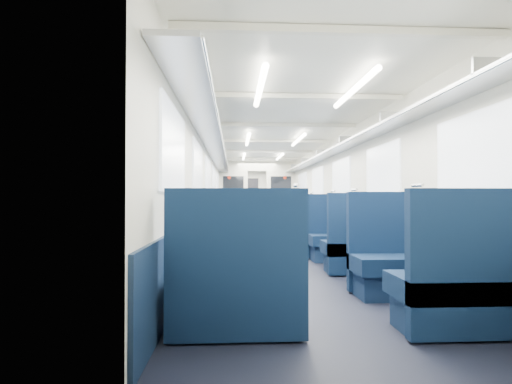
% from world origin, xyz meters
% --- Properties ---
extents(floor, '(2.80, 18.00, 0.01)m').
position_xyz_m(floor, '(0.00, 0.00, 0.00)').
color(floor, black).
rests_on(floor, ground).
extents(ceiling, '(2.80, 18.00, 0.01)m').
position_xyz_m(ceiling, '(0.00, 0.00, 2.35)').
color(ceiling, white).
rests_on(ceiling, wall_left).
extents(wall_left, '(0.02, 18.00, 2.35)m').
position_xyz_m(wall_left, '(-1.40, 0.00, 1.18)').
color(wall_left, silver).
rests_on(wall_left, floor).
extents(dado_left, '(0.03, 17.90, 0.70)m').
position_xyz_m(dado_left, '(-1.39, 0.00, 0.35)').
color(dado_left, '#112039').
rests_on(dado_left, floor).
extents(wall_right, '(0.02, 18.00, 2.35)m').
position_xyz_m(wall_right, '(1.40, 0.00, 1.18)').
color(wall_right, silver).
rests_on(wall_right, floor).
extents(dado_right, '(0.03, 17.90, 0.70)m').
position_xyz_m(dado_right, '(1.39, 0.00, 0.35)').
color(dado_right, '#112039').
rests_on(dado_right, floor).
extents(wall_far, '(2.80, 0.02, 2.35)m').
position_xyz_m(wall_far, '(0.00, 9.00, 1.18)').
color(wall_far, silver).
rests_on(wall_far, floor).
extents(luggage_rack_left, '(0.36, 17.40, 0.18)m').
position_xyz_m(luggage_rack_left, '(-1.21, 0.00, 1.97)').
color(luggage_rack_left, '#B2B5BA').
rests_on(luggage_rack_left, wall_left).
extents(luggage_rack_right, '(0.36, 17.40, 0.18)m').
position_xyz_m(luggage_rack_right, '(1.21, 0.00, 1.97)').
color(luggage_rack_right, '#B2B5BA').
rests_on(luggage_rack_right, wall_right).
extents(windows, '(2.78, 15.60, 0.75)m').
position_xyz_m(windows, '(0.00, -0.46, 1.42)').
color(windows, white).
rests_on(windows, wall_left).
extents(ceiling_fittings, '(2.70, 16.06, 0.11)m').
position_xyz_m(ceiling_fittings, '(0.00, -0.26, 2.29)').
color(ceiling_fittings, silver).
rests_on(ceiling_fittings, ceiling).
extents(end_door, '(0.75, 0.06, 2.00)m').
position_xyz_m(end_door, '(0.00, 8.94, 1.00)').
color(end_door, black).
rests_on(end_door, floor).
extents(bulkhead, '(2.80, 0.10, 2.35)m').
position_xyz_m(bulkhead, '(-0.00, 3.47, 1.23)').
color(bulkhead, silver).
rests_on(bulkhead, floor).
extents(seat_0, '(0.98, 0.54, 1.09)m').
position_xyz_m(seat_0, '(-0.83, -8.18, 0.34)').
color(seat_0, '#0E2344').
rests_on(seat_0, floor).
extents(seat_1, '(0.98, 0.54, 1.09)m').
position_xyz_m(seat_1, '(0.83, -8.24, 0.34)').
color(seat_1, '#0E2344').
rests_on(seat_1, floor).
extents(seat_2, '(0.98, 0.54, 1.09)m').
position_xyz_m(seat_2, '(-0.83, -7.04, 0.34)').
color(seat_2, '#0E2344').
rests_on(seat_2, floor).
extents(seat_3, '(0.98, 0.54, 1.09)m').
position_xyz_m(seat_3, '(0.83, -7.08, 0.34)').
color(seat_3, '#0E2344').
rests_on(seat_3, floor).
extents(seat_4, '(0.98, 0.54, 1.09)m').
position_xyz_m(seat_4, '(-0.83, -5.92, 0.34)').
color(seat_4, '#0E2344').
rests_on(seat_4, floor).
extents(seat_5, '(0.98, 0.54, 1.09)m').
position_xyz_m(seat_5, '(0.83, -5.93, 0.34)').
color(seat_5, '#0E2344').
rests_on(seat_5, floor).
extents(seat_6, '(0.98, 0.54, 1.09)m').
position_xyz_m(seat_6, '(-0.83, -4.71, 0.34)').
color(seat_6, '#0E2344').
rests_on(seat_6, floor).
extents(seat_7, '(0.98, 0.54, 1.09)m').
position_xyz_m(seat_7, '(0.83, -4.78, 0.34)').
color(seat_7, '#0E2344').
rests_on(seat_7, floor).
extents(seat_8, '(0.98, 0.54, 1.09)m').
position_xyz_m(seat_8, '(-0.83, -3.59, 0.34)').
color(seat_8, '#0E2344').
rests_on(seat_8, floor).
extents(seat_9, '(0.98, 0.54, 1.09)m').
position_xyz_m(seat_9, '(0.83, -3.75, 0.34)').
color(seat_9, '#0E2344').
rests_on(seat_9, floor).
extents(seat_10, '(0.98, 0.54, 1.09)m').
position_xyz_m(seat_10, '(-0.83, -2.46, 0.34)').
color(seat_10, '#0E2344').
rests_on(seat_10, floor).
extents(seat_11, '(0.98, 0.54, 1.09)m').
position_xyz_m(seat_11, '(0.83, -2.42, 0.34)').
color(seat_11, '#0E2344').
rests_on(seat_11, floor).
extents(seat_12, '(0.98, 0.54, 1.09)m').
position_xyz_m(seat_12, '(-0.83, -1.44, 0.34)').
color(seat_12, '#0E2344').
rests_on(seat_12, floor).
extents(seat_13, '(0.98, 0.54, 1.09)m').
position_xyz_m(seat_13, '(0.83, -1.27, 0.34)').
color(seat_13, '#0E2344').
rests_on(seat_13, floor).
extents(seat_14, '(0.98, 0.54, 1.09)m').
position_xyz_m(seat_14, '(-0.83, -0.32, 0.34)').
color(seat_14, '#0E2344').
rests_on(seat_14, floor).
extents(seat_15, '(0.98, 0.54, 1.09)m').
position_xyz_m(seat_15, '(0.83, -0.34, 0.34)').
color(seat_15, '#0E2344').
rests_on(seat_15, floor).
extents(seat_16, '(0.98, 0.54, 1.09)m').
position_xyz_m(seat_16, '(-0.83, 0.83, 0.34)').
color(seat_16, '#0E2344').
rests_on(seat_16, floor).
extents(seat_17, '(0.98, 0.54, 1.09)m').
position_xyz_m(seat_17, '(0.83, 1.00, 0.34)').
color(seat_17, '#0E2344').
rests_on(seat_17, floor).
extents(seat_18, '(0.98, 0.54, 1.09)m').
position_xyz_m(seat_18, '(-0.83, 1.99, 0.34)').
color(seat_18, '#0E2344').
rests_on(seat_18, floor).
extents(seat_19, '(0.98, 0.54, 1.09)m').
position_xyz_m(seat_19, '(0.83, 2.17, 0.34)').
color(seat_19, '#0E2344').
rests_on(seat_19, floor).
extents(seat_20, '(0.98, 0.54, 1.09)m').
position_xyz_m(seat_20, '(-0.83, 4.18, 0.34)').
color(seat_20, '#0E2344').
rests_on(seat_20, floor).
extents(seat_21, '(0.98, 0.54, 1.09)m').
position_xyz_m(seat_21, '(0.83, 4.08, 0.34)').
color(seat_21, '#0E2344').
rests_on(seat_21, floor).
extents(seat_22, '(0.98, 0.54, 1.09)m').
position_xyz_m(seat_22, '(-0.83, 5.24, 0.34)').
color(seat_22, '#0E2344').
rests_on(seat_22, floor).
extents(seat_23, '(0.98, 0.54, 1.09)m').
position_xyz_m(seat_23, '(0.83, 5.27, 0.34)').
color(seat_23, '#0E2344').
rests_on(seat_23, floor).
extents(seat_24, '(0.98, 0.54, 1.09)m').
position_xyz_m(seat_24, '(-0.83, 6.32, 0.34)').
color(seat_24, '#0E2344').
rests_on(seat_24, floor).
extents(seat_25, '(0.98, 0.54, 1.09)m').
position_xyz_m(seat_25, '(0.83, 6.35, 0.34)').
color(seat_25, '#0E2344').
rests_on(seat_25, floor).
extents(seat_26, '(0.98, 0.54, 1.09)m').
position_xyz_m(seat_26, '(-0.83, 7.54, 0.34)').
color(seat_26, '#0E2344').
rests_on(seat_26, floor).
extents(seat_27, '(0.98, 0.54, 1.09)m').
position_xyz_m(seat_27, '(0.83, 7.54, 0.34)').
color(seat_27, '#0E2344').
rests_on(seat_27, floor).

